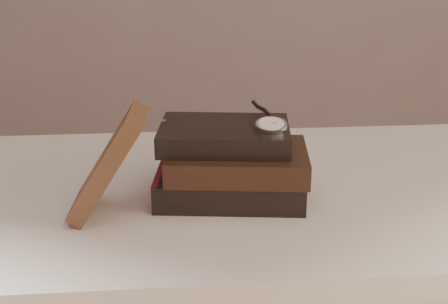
{
  "coord_description": "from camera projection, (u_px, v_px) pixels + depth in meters",
  "views": [
    {
      "loc": [
        -0.12,
        -0.59,
        1.16
      ],
      "look_at": [
        -0.04,
        0.31,
        0.82
      ],
      "focal_mm": 49.09,
      "sensor_mm": 36.0,
      "label": 1
    }
  ],
  "objects": [
    {
      "name": "eyeglasses",
      "position": [
        184.0,
        140.0,
        1.05
      ],
      "size": [
        0.11,
        0.12,
        0.05
      ],
      "color": "silver",
      "rests_on": "book_stack"
    },
    {
      "name": "pocket_watch",
      "position": [
        270.0,
        124.0,
        0.94
      ],
      "size": [
        0.05,
        0.15,
        0.02
      ],
      "color": "silver",
      "rests_on": "book_stack"
    },
    {
      "name": "book_stack",
      "position": [
        231.0,
        164.0,
        0.98
      ],
      "size": [
        0.25,
        0.19,
        0.12
      ],
      "color": "black",
      "rests_on": "table"
    },
    {
      "name": "journal",
      "position": [
        108.0,
        163.0,
        0.9
      ],
      "size": [
        0.12,
        0.12,
        0.16
      ],
      "primitive_type": "cube",
      "rotation": [
        0.0,
        0.57,
        -0.06
      ],
      "color": "#3B2316",
      "rests_on": "table"
    },
    {
      "name": "table",
      "position": [
        245.0,
        234.0,
        1.06
      ],
      "size": [
        1.0,
        0.6,
        0.75
      ],
      "color": "beige",
      "rests_on": "ground"
    }
  ]
}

